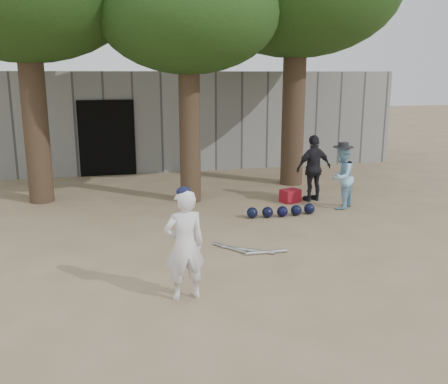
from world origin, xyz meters
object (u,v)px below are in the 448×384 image
object	(u,v)px
red_bag	(290,196)
spectator_dark	(314,168)
spectator_blue	(342,177)
boy_player	(185,245)

from	to	relation	value
red_bag	spectator_dark	bearing A→B (deg)	0.07
spectator_blue	spectator_dark	world-z (taller)	spectator_dark
red_bag	boy_player	bearing A→B (deg)	-126.02
spectator_blue	red_bag	world-z (taller)	spectator_blue
boy_player	spectator_blue	distance (m)	5.54
boy_player	spectator_blue	bearing A→B (deg)	-144.63
boy_player	red_bag	xyz separation A→B (m)	(3.26, 4.48, -0.60)
spectator_blue	spectator_dark	distance (m)	0.85
boy_player	red_bag	size ratio (longest dim) A/B	3.56
boy_player	spectator_dark	size ratio (longest dim) A/B	0.96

